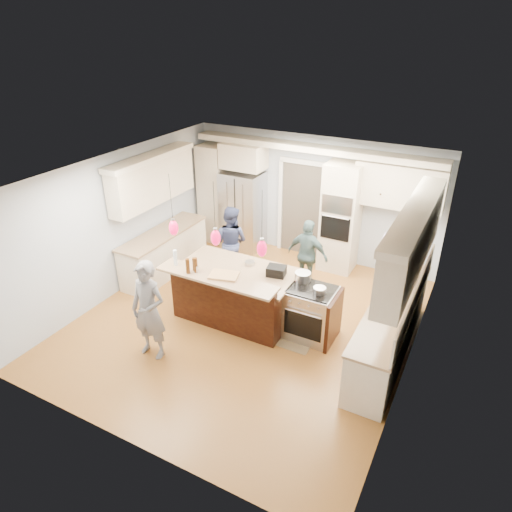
{
  "coord_description": "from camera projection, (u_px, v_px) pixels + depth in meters",
  "views": [
    {
      "loc": [
        3.26,
        -5.84,
        4.77
      ],
      "look_at": [
        0.0,
        0.35,
        1.15
      ],
      "focal_mm": 32.0,
      "sensor_mm": 36.0,
      "label": 1
    }
  ],
  "objects": [
    {
      "name": "right_counter_run",
      "position": [
        398.0,
        298.0,
        6.87
      ],
      "size": [
        0.64,
        3.1,
        2.51
      ],
      "color": "beige",
      "rests_on": "ground"
    },
    {
      "name": "person_bar_end",
      "position": [
        149.0,
        311.0,
        6.98
      ],
      "size": [
        0.61,
        0.41,
        1.64
      ],
      "primitive_type": "imported",
      "rotation": [
        0.0,
        0.0,
        0.03
      ],
      "color": "slate",
      "rests_on": "ground"
    },
    {
      "name": "oven_column",
      "position": [
        341.0,
        218.0,
        9.39
      ],
      "size": [
        0.72,
        0.69,
        2.3
      ],
      "color": "beige",
      "rests_on": "ground"
    },
    {
      "name": "water_bottle",
      "position": [
        175.0,
        258.0,
        7.59
      ],
      "size": [
        0.08,
        0.08,
        0.28
      ],
      "primitive_type": "cylinder",
      "rotation": [
        0.0,
        0.0,
        0.32
      ],
      "color": "silver",
      "rests_on": "kitchen_island"
    },
    {
      "name": "beer_bottle_a",
      "position": [
        194.0,
        264.0,
        7.44
      ],
      "size": [
        0.06,
        0.06,
        0.23
      ],
      "primitive_type": "cylinder",
      "rotation": [
        0.0,
        0.0,
        0.1
      ],
      "color": "#48270C",
      "rests_on": "kitchen_island"
    },
    {
      "name": "person_far_right",
      "position": [
        308.0,
        255.0,
        8.86
      ],
      "size": [
        0.87,
        0.43,
        1.44
      ],
      "primitive_type": "imported",
      "rotation": [
        0.0,
        0.0,
        3.04
      ],
      "color": "#4B696A",
      "rests_on": "ground"
    },
    {
      "name": "ground_plane",
      "position": [
        247.0,
        321.0,
        8.13
      ],
      "size": [
        6.0,
        6.0,
        0.0
      ],
      "primitive_type": "plane",
      "color": "#AF6F30",
      "rests_on": "ground"
    },
    {
      "name": "pot_small",
      "position": [
        320.0,
        290.0,
        7.22
      ],
      "size": [
        0.2,
        0.2,
        0.1
      ],
      "primitive_type": "cylinder",
      "color": "#B7B7BC",
      "rests_on": "island_range"
    },
    {
      "name": "person_far_left",
      "position": [
        231.0,
        242.0,
        9.29
      ],
      "size": [
        0.76,
        0.61,
        1.52
      ],
      "primitive_type": "imported",
      "rotation": [
        0.0,
        0.0,
        3.18
      ],
      "color": "navy",
      "rests_on": "ground"
    },
    {
      "name": "back_upper_cabinets",
      "position": [
        277.0,
        182.0,
        9.84
      ],
      "size": [
        5.3,
        0.61,
        2.54
      ],
      "color": "beige",
      "rests_on": "ground"
    },
    {
      "name": "floor_rug",
      "position": [
        299.0,
        334.0,
        7.78
      ],
      "size": [
        0.64,
        0.93,
        0.01
      ],
      "primitive_type": "cube",
      "rotation": [
        0.0,
        0.0,
        -0.02
      ],
      "color": "olive",
      "rests_on": "ground"
    },
    {
      "name": "kitchen_island",
      "position": [
        236.0,
        293.0,
        8.07
      ],
      "size": [
        2.1,
        1.46,
        1.12
      ],
      "color": "black",
      "rests_on": "ground"
    },
    {
      "name": "room_shell",
      "position": [
        246.0,
        228.0,
        7.3
      ],
      "size": [
        5.54,
        6.04,
        2.72
      ],
      "color": "#B2BCC6",
      "rests_on": "ground"
    },
    {
      "name": "left_cabinets",
      "position": [
        160.0,
        225.0,
        9.29
      ],
      "size": [
        0.64,
        2.3,
        2.51
      ],
      "color": "beige",
      "rests_on": "ground"
    },
    {
      "name": "beer_bottle_b",
      "position": [
        188.0,
        266.0,
        7.34
      ],
      "size": [
        0.07,
        0.07,
        0.26
      ],
      "primitive_type": "cylinder",
      "rotation": [
        0.0,
        0.0,
        -0.16
      ],
      "color": "#48270C",
      "rests_on": "kitchen_island"
    },
    {
      "name": "pot_large",
      "position": [
        303.0,
        277.0,
        7.55
      ],
      "size": [
        0.27,
        0.27,
        0.15
      ],
      "primitive_type": "cylinder",
      "color": "#B7B7BC",
      "rests_on": "island_range"
    },
    {
      "name": "drink_can",
      "position": [
        197.0,
        269.0,
        7.41
      ],
      "size": [
        0.07,
        0.07,
        0.11
      ],
      "primitive_type": "cylinder",
      "rotation": [
        0.0,
        0.0,
        -0.26
      ],
      "color": "#B7B7BC",
      "rests_on": "kitchen_island"
    },
    {
      "name": "beer_bottle_c",
      "position": [
        196.0,
        265.0,
        7.38
      ],
      "size": [
        0.08,
        0.08,
        0.25
      ],
      "primitive_type": "cylinder",
      "rotation": [
        0.0,
        0.0,
        -0.42
      ],
      "color": "#48270C",
      "rests_on": "kitchen_island"
    },
    {
      "name": "island_range",
      "position": [
        312.0,
        313.0,
        7.56
      ],
      "size": [
        0.82,
        0.71,
        0.92
      ],
      "color": "#B7B7BC",
      "rests_on": "ground"
    },
    {
      "name": "person_range_side",
      "position": [
        397.0,
        274.0,
        7.82
      ],
      "size": [
        1.11,
        1.34,
        1.8
      ],
      "primitive_type": "imported",
      "rotation": [
        0.0,
        0.0,
        2.02
      ],
      "color": "#9683B0",
      "rests_on": "ground"
    },
    {
      "name": "pendant_lights",
      "position": [
        216.0,
        237.0,
        7.01
      ],
      "size": [
        1.75,
        0.15,
        1.03
      ],
      "color": "black",
      "rests_on": "ground"
    },
    {
      "name": "refrigerator",
      "position": [
        243.0,
        211.0,
        10.44
      ],
      "size": [
        0.9,
        0.7,
        1.8
      ],
      "primitive_type": "cube",
      "color": "#B7B7BC",
      "rests_on": "ground"
    },
    {
      "name": "cutting_board",
      "position": [
        224.0,
        275.0,
        7.31
      ],
      "size": [
        0.53,
        0.43,
        0.04
      ],
      "primitive_type": "cube",
      "rotation": [
        0.0,
        0.0,
        0.26
      ],
      "color": "tan",
      "rests_on": "kitchen_island"
    }
  ]
}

